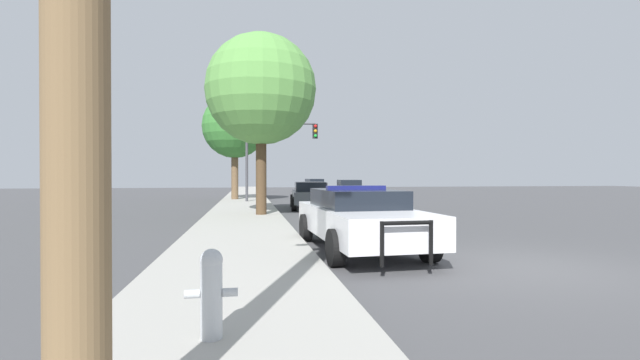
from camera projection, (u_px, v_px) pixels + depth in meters
ground_plane at (521, 267)px, 7.80m from camera, size 110.00×110.00×0.00m
sidewalk_left at (237, 274)px, 6.95m from camera, size 3.00×110.00×0.13m
police_car at (359, 217)px, 9.59m from camera, size 2.27×5.18×1.44m
fire_hydrant at (211, 291)px, 4.04m from camera, size 0.49×0.21×0.85m
traffic_light at (277, 143)px, 26.10m from camera, size 4.42×0.35×4.91m
car_background_distant at (314, 185)px, 44.83m from camera, size 2.23×4.71×1.35m
car_background_midblock at (310, 195)px, 21.50m from camera, size 2.15×4.55×1.36m
car_background_oncoming at (349, 188)px, 31.83m from camera, size 2.27×4.54×1.37m
tree_sidewalk_mid at (235, 126)px, 28.20m from camera, size 4.24×4.24×6.96m
tree_sidewalk_near at (261, 90)px, 17.01m from camera, size 4.41×4.41×7.19m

